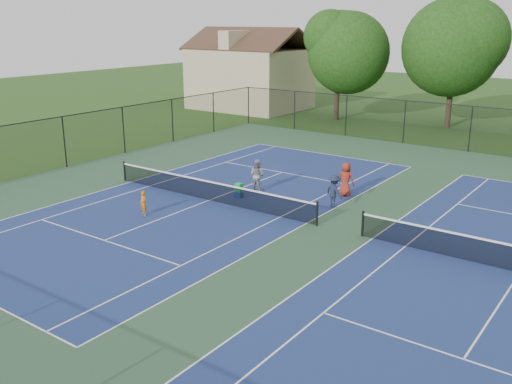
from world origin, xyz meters
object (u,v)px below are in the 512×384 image
Objects in this scene: bystander_c at (346,179)px; tree_back_b at (455,43)px; clapboard_house at (250,76)px; tree_back_a at (339,48)px; ball_hopper at (239,187)px; child_player at (143,203)px; instructor at (257,175)px; ball_crate at (239,195)px; bystander_b at (334,191)px.

tree_back_b is at bearing -86.65° from bystander_c.
tree_back_a is at bearing -5.71° from clapboard_house.
tree_back_b is at bearing 85.10° from ball_hopper.
clapboard_house is 32.17m from child_player.
child_player is 2.67× the size of ball_hopper.
child_player is at bearing 75.47° from instructor.
tree_back_b is 25.70m from ball_crate.
tree_back_a is 22.99m from instructor.
bystander_b is (21.33, -22.36, -2.32)m from clapboard_house.
instructor is 0.98× the size of bystander_c.
instructor is at bearing 89.02° from child_player.
bystander_b is at bearing -46.36° from clapboard_house.
instructor is 1.06× the size of bystander_b.
ball_crate is 0.87× the size of ball_hopper.
bystander_c is (4.03, 1.86, 0.02)m from instructor.
child_player is (15.02, -28.33, -2.54)m from clapboard_house.
bystander_b is (2.33, -23.36, -5.82)m from tree_back_b.
bystander_c is at bearing 39.48° from ball_hopper.
tree_back_b is at bearing 12.53° from tree_back_a.
clapboard_house is 30.99m from bystander_b.
tree_back_b is at bearing 85.10° from ball_crate.
clapboard_house is 6.58× the size of instructor.
instructor reaches higher than bystander_b.
instructor reaches higher than ball_crate.
bystander_c reaches higher than ball_crate.
ball_crate is at bearing 39.09° from bystander_b.
clapboard_house is at bearing -46.12° from bystander_c.
tree_back_a is 5.92× the size of bystander_b.
tree_back_a is 9.24m from tree_back_b.
tree_back_a reaches higher than bystander_b.
child_player is 8.69m from bystander_b.
clapboard_house is 29.31m from ball_crate.
clapboard_house is (-10.00, 1.00, -2.95)m from tree_back_a.
ball_hopper is (1.86, 4.54, -0.04)m from child_player.
clapboard_house is 9.70× the size of child_player.
instructor reaches higher than ball_hopper.
ball_hopper is at bearing -54.65° from clapboard_house.
bystander_b is at bearing 17.73° from ball_crate.
child_player is 6.32m from instructor.
child_player is 0.68× the size of instructor.
instructor is at bearing 20.56° from bystander_b.
tree_back_a is 22.90m from bystander_c.
ball_crate is at bearing -73.22° from tree_back_a.
bystander_c reaches higher than child_player.
tree_back_a reaches higher than instructor.
tree_back_b is 24.10m from instructor.
ball_hopper is (6.87, -22.79, -5.52)m from tree_back_a.
child_player is 4.92m from ball_crate.
instructor is at bearing -95.13° from tree_back_b.
child_player is at bearing -112.22° from ball_crate.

